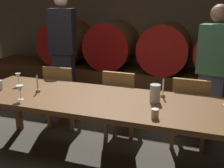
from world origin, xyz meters
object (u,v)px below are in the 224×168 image
at_px(guest_right, 213,73).
at_px(dining_table, 100,104).
at_px(wine_barrel_center_right, 165,48).
at_px(cup_right, 155,114).
at_px(chair_left, 62,94).
at_px(candle_left, 38,87).
at_px(chair_right, 190,109).
at_px(wine_barrel_far_right, 221,51).
at_px(guest_left, 63,52).
at_px(wine_barrel_center_left, 112,45).
at_px(chair_center, 121,100).
at_px(wine_glass_center, 20,89).
at_px(pitcher, 155,93).
at_px(wine_glass_left, 18,77).
at_px(wine_barrel_far_left, 67,43).
at_px(candle_right, 163,91).

bearing_deg(guest_right, dining_table, 58.65).
bearing_deg(wine_barrel_center_right, cup_right, -82.86).
height_order(chair_left, candle_left, candle_left).
xyz_separation_m(guest_right, cup_right, (-0.47, -1.35, -0.07)).
bearing_deg(candle_left, chair_right, 22.90).
height_order(wine_barrel_far_right, guest_left, guest_left).
xyz_separation_m(wine_barrel_center_left, cup_right, (1.36, -2.82, -0.10)).
distance_m(wine_barrel_center_right, chair_center, 1.90).
distance_m(chair_center, chair_right, 0.85).
height_order(wine_barrel_center_right, cup_right, wine_barrel_center_right).
distance_m(chair_left, wine_glass_center, 1.03).
xyz_separation_m(wine_barrel_far_right, chair_right, (-0.35, -1.87, -0.39)).
distance_m(candle_left, pitcher, 1.27).
height_order(wine_barrel_center_left, guest_right, guest_right).
relative_size(wine_barrel_far_right, pitcher, 4.96).
bearing_deg(candle_left, dining_table, 1.82).
height_order(guest_right, wine_glass_left, guest_right).
xyz_separation_m(guest_left, guest_right, (2.19, -0.21, -0.08)).
relative_size(wine_barrel_center_right, pitcher, 4.96).
height_order(wine_barrel_far_left, candle_right, wine_barrel_far_left).
relative_size(guest_right, candle_right, 7.89).
relative_size(wine_barrel_far_left, guest_left, 0.48).
bearing_deg(dining_table, cup_right, -25.89).
xyz_separation_m(chair_left, chair_center, (0.84, 0.01, 0.00)).
bearing_deg(wine_barrel_far_right, dining_table, -115.82).
height_order(wine_glass_left, wine_glass_center, wine_glass_center).
relative_size(wine_barrel_far_left, wine_glass_center, 5.83).
height_order(wine_barrel_center_right, wine_glass_center, wine_barrel_center_right).
height_order(wine_barrel_far_right, chair_left, wine_barrel_far_right).
bearing_deg(dining_table, candle_right, 24.27).
distance_m(wine_barrel_center_right, wine_glass_center, 2.99).
height_order(candle_left, wine_glass_center, candle_left).
bearing_deg(chair_center, chair_left, 2.14).
distance_m(guest_right, cup_right, 1.43).
xyz_separation_m(wine_barrel_center_right, chair_center, (-0.25, -1.84, -0.39)).
bearing_deg(wine_barrel_far_left, wine_glass_center, -70.88).
xyz_separation_m(wine_barrel_center_left, chair_center, (0.76, -1.84, -0.39)).
relative_size(wine_barrel_far_right, cup_right, 10.54).
bearing_deg(dining_table, wine_glass_left, 174.03).
distance_m(wine_barrel_center_right, cup_right, 2.85).
bearing_deg(chair_center, candle_left, 44.94).
distance_m(wine_barrel_far_left, chair_center, 2.56).
height_order(wine_barrel_far_left, cup_right, wine_barrel_far_left).
relative_size(wine_barrel_far_left, pitcher, 4.96).
bearing_deg(chair_left, chair_right, 176.48).
bearing_deg(wine_glass_left, guest_left, 91.17).
bearing_deg(wine_barrel_far_left, candle_left, -68.57).
xyz_separation_m(chair_right, cup_right, (-0.25, -0.95, 0.30)).
distance_m(wine_barrel_far_left, candle_left, 2.73).
bearing_deg(guest_left, chair_center, 144.15).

